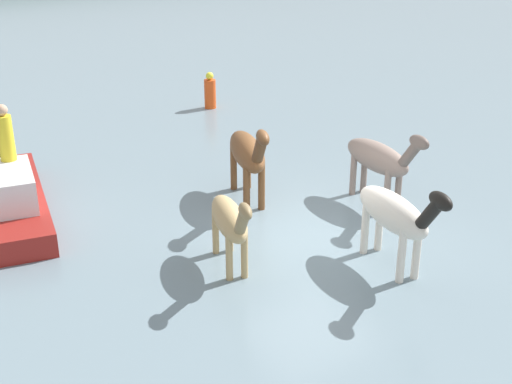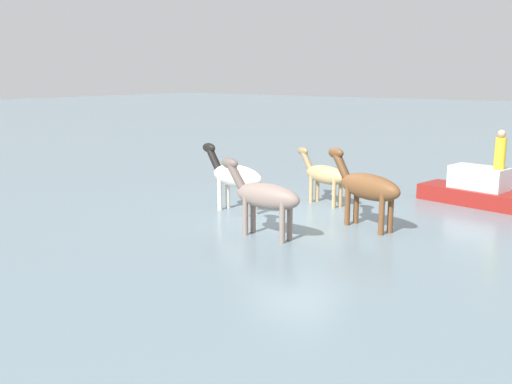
# 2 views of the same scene
# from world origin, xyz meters

# --- Properties ---
(ground_plane) EXTENTS (156.11, 156.11, 0.00)m
(ground_plane) POSITION_xyz_m (0.00, 0.00, 0.00)
(ground_plane) COLOR slate
(horse_lead) EXTENTS (0.96, 2.18, 1.69)m
(horse_lead) POSITION_xyz_m (-2.05, -0.34, 0.93)
(horse_lead) COLOR tan
(horse_lead) RESTS_ON ground_plane
(horse_gray_outer) EXTENTS (1.20, 2.58, 2.02)m
(horse_gray_outer) POSITION_xyz_m (-0.21, 1.98, 1.11)
(horse_gray_outer) COLOR brown
(horse_gray_outer) RESTS_ON ground_plane
(horse_pinto_flank) EXTENTS (0.63, 2.44, 1.90)m
(horse_pinto_flank) POSITION_xyz_m (2.08, 0.33, 1.04)
(horse_pinto_flank) COLOR gray
(horse_pinto_flank) RESTS_ON ground_plane
(horse_mid_herd) EXTENTS (0.87, 2.51, 1.94)m
(horse_mid_herd) POSITION_xyz_m (0.39, -1.94, 1.07)
(horse_mid_herd) COLOR silver
(horse_mid_herd) RESTS_ON ground_plane
(boat_launch_far) EXTENTS (2.15, 4.93, 1.34)m
(boat_launch_far) POSITION_xyz_m (-4.79, 4.00, 0.31)
(boat_launch_far) COLOR maroon
(boat_launch_far) RESTS_ON ground_plane
(person_helmsman_aft) EXTENTS (0.32, 0.32, 1.19)m
(person_helmsman_aft) POSITION_xyz_m (-4.69, 4.15, 1.74)
(person_helmsman_aft) COLOR yellow
(person_helmsman_aft) RESTS_ON boat_launch_far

